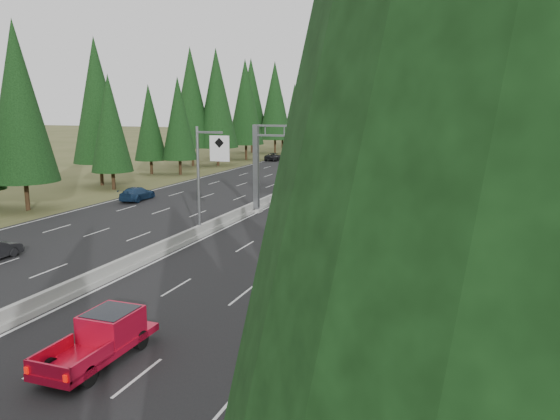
{
  "coord_description": "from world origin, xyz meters",
  "views": [
    {
      "loc": [
        18.86,
        -9.54,
        9.59
      ],
      "look_at": [
        8.08,
        20.0,
        3.51
      ],
      "focal_mm": 35.0,
      "sensor_mm": 36.0,
      "label": 1
    }
  ],
  "objects": [
    {
      "name": "road",
      "position": [
        0.0,
        80.0,
        0.04
      ],
      "size": [
        32.0,
        260.0,
        0.08
      ],
      "primitive_type": "cube",
      "color": "black",
      "rests_on": "ground"
    },
    {
      "name": "shoulder_right",
      "position": [
        17.8,
        80.0,
        0.03
      ],
      "size": [
        3.6,
        260.0,
        0.06
      ],
      "primitive_type": "cube",
      "color": "olive",
      "rests_on": "ground"
    },
    {
      "name": "shoulder_left",
      "position": [
        -17.8,
        80.0,
        0.03
      ],
      "size": [
        3.6,
        260.0,
        0.06
      ],
      "primitive_type": "cube",
      "color": "#3F4621",
      "rests_on": "ground"
    },
    {
      "name": "median_barrier",
      "position": [
        0.0,
        80.0,
        0.41
      ],
      "size": [
        0.7,
        260.0,
        0.85
      ],
      "color": "gray",
      "rests_on": "road"
    },
    {
      "name": "sign_gantry",
      "position": [
        8.92,
        34.88,
        5.27
      ],
      "size": [
        16.75,
        0.98,
        7.8
      ],
      "color": "slate",
      "rests_on": "road"
    },
    {
      "name": "hov_sign_pole",
      "position": [
        0.58,
        24.97,
        4.72
      ],
      "size": [
        2.8,
        0.5,
        8.0
      ],
      "color": "slate",
      "rests_on": "road"
    },
    {
      "name": "tree_row_right",
      "position": [
        21.69,
        75.34,
        9.21
      ],
      "size": [
        12.03,
        244.55,
        18.53
      ],
      "color": "black",
      "rests_on": "ground"
    },
    {
      "name": "tree_row_left",
      "position": [
        -21.97,
        67.16,
        9.36
      ],
      "size": [
        12.26,
        245.27,
        18.86
      ],
      "color": "black",
      "rests_on": "ground"
    },
    {
      "name": "silver_minivan",
      "position": [
        8.57,
        29.11,
        0.82
      ],
      "size": [
        2.96,
        5.54,
        1.48
      ],
      "primitive_type": "imported",
      "rotation": [
        0.0,
        0.0,
        -0.1
      ],
      "color": "#AEAEB3",
      "rests_on": "road"
    },
    {
      "name": "red_pickup",
      "position": [
        5.95,
        6.43,
        1.04
      ],
      "size": [
        1.89,
        5.3,
        1.73
      ],
      "color": "black",
      "rests_on": "road"
    },
    {
      "name": "car_ahead_green",
      "position": [
        2.37,
        47.38,
        0.73
      ],
      "size": [
        1.73,
        3.89,
        1.3
      ],
      "primitive_type": "imported",
      "rotation": [
        0.0,
        0.0,
        0.05
      ],
      "color": "#125034",
      "rests_on": "road"
    },
    {
      "name": "car_ahead_dkred",
      "position": [
        14.5,
        50.14,
        0.78
      ],
      "size": [
        1.61,
        4.31,
        1.41
      ],
      "primitive_type": "imported",
      "rotation": [
        0.0,
        0.0,
        -0.03
      ],
      "color": "#591B0C",
      "rests_on": "road"
    },
    {
      "name": "car_ahead_dkgrey",
      "position": [
        14.48,
        68.79,
        0.89
      ],
      "size": [
        2.82,
        5.8,
        1.62
      ],
      "primitive_type": "imported",
      "rotation": [
        0.0,
        0.0,
        -0.1
      ],
      "color": "black",
      "rests_on": "road"
    },
    {
      "name": "car_ahead_white",
      "position": [
        2.98,
        115.75,
        0.82
      ],
      "size": [
        2.63,
        5.41,
        1.48
      ],
      "primitive_type": "imported",
      "rotation": [
        0.0,
        0.0,
        -0.03
      ],
      "color": "silver",
      "rests_on": "road"
    },
    {
      "name": "car_ahead_far",
      "position": [
        4.63,
        149.02,
        0.77
      ],
      "size": [
        1.75,
        4.1,
        1.38
      ],
      "primitive_type": "imported",
      "rotation": [
        0.0,
        0.0,
        0.03
      ],
      "color": "black",
      "rests_on": "road"
    },
    {
      "name": "car_onc_blue",
      "position": [
        -13.31,
        36.54,
        0.77
      ],
      "size": [
        2.29,
        4.87,
        1.37
      ],
      "primitive_type": "imported",
      "rotation": [
        0.0,
        0.0,
        3.22
      ],
      "color": "navy",
      "rests_on": "road"
    },
    {
      "name": "car_onc_white",
      "position": [
        -1.5,
        59.15,
        0.81
      ],
      "size": [
        1.79,
        4.29,
        1.45
      ],
      "primitive_type": "imported",
      "rotation": [
        0.0,
        0.0,
        3.12
      ],
      "color": "silver",
      "rests_on": "road"
    },
    {
      "name": "car_onc_far",
      "position": [
        -14.5,
        78.88,
        0.74
      ],
      "size": [
        2.27,
        4.77,
        1.31
      ],
      "primitive_type": "imported",
      "rotation": [
        0.0,
        0.0,
        3.16
      ],
      "color": "black",
      "rests_on": "road"
    }
  ]
}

